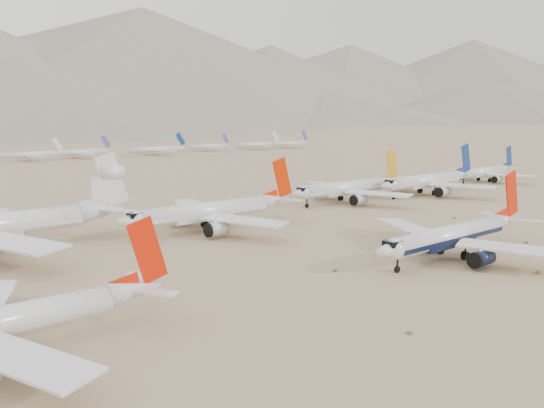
% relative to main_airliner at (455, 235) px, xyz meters
% --- Properties ---
extents(ground, '(7000.00, 7000.00, 0.00)m').
position_rel_main_airliner_xyz_m(ground, '(0.64, -5.84, -4.99)').
color(ground, '#8D7152').
rests_on(ground, ground).
extents(main_airliner, '(51.41, 50.21, 18.14)m').
position_rel_main_airliner_xyz_m(main_airliner, '(0.00, 0.00, 0.00)').
color(main_airliner, silver).
rests_on(main_airliner, ground).
extents(row2_navy_widebody, '(54.99, 53.77, 19.56)m').
position_rel_main_airliner_xyz_m(row2_navy_widebody, '(74.86, 60.47, 0.47)').
color(row2_navy_widebody, silver).
rests_on(row2_navy_widebody, ground).
extents(row2_gold_tail, '(51.96, 50.82, 18.50)m').
position_rel_main_airliner_xyz_m(row2_gold_tail, '(35.91, 67.48, 0.19)').
color(row2_gold_tail, silver).
rests_on(row2_gold_tail, ground).
extents(row2_orange_tail, '(53.42, 52.26, 19.05)m').
position_rel_main_airliner_xyz_m(row2_orange_tail, '(-28.40, 58.01, 0.36)').
color(row2_orange_tail, silver).
rests_on(row2_orange_tail, ground).
extents(row2_blue_far, '(45.66, 44.64, 16.23)m').
position_rel_main_airliner_xyz_m(row2_blue_far, '(130.16, 68.12, -0.47)').
color(row2_blue_far, silver).
rests_on(row2_blue_far, ground).
extents(distant_storage_row, '(512.29, 61.75, 14.83)m').
position_rel_main_airliner_xyz_m(distant_storage_row, '(-2.04, 315.02, -0.56)').
color(distant_storage_row, silver).
rests_on(distant_storage_row, ground).
extents(foothills, '(4637.50, 1395.00, 155.00)m').
position_rel_main_airliner_xyz_m(foothills, '(527.32, 1094.16, 62.16)').
color(foothills, slate).
rests_on(foothills, ground).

